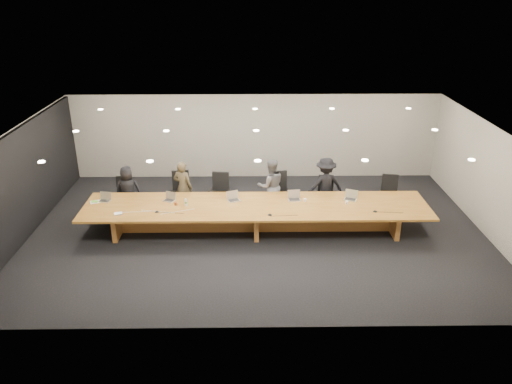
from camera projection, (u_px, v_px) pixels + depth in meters
ground at (256, 231)px, 13.30m from camera, size 12.00×12.00×0.00m
back_wall at (254, 137)px, 16.42m from camera, size 12.00×0.02×2.80m
left_wall_panel at (23, 185)px, 12.68m from camera, size 0.08×7.84×2.74m
conference_table at (256, 213)px, 13.09m from camera, size 9.00×1.80×0.75m
chair_far_left at (125, 195)px, 14.18m from camera, size 0.63×0.63×1.05m
chair_left at (181, 191)px, 14.28m from camera, size 0.65×0.65×1.16m
chair_mid_left at (219, 193)px, 14.19m from camera, size 0.66×0.66×1.15m
chair_mid_right at (280, 193)px, 14.13m from camera, size 0.71×0.71×1.20m
chair_right at (325, 194)px, 14.26m from camera, size 0.59×0.59×1.04m
chair_far_right at (389, 194)px, 14.20m from camera, size 0.66×0.66×1.09m
person_a at (128, 190)px, 14.02m from camera, size 0.77×0.59×1.42m
person_b at (183, 187)px, 14.06m from camera, size 0.65×0.54×1.54m
person_c at (271, 186)px, 14.08m from camera, size 0.88×0.75×1.60m
person_d at (325, 185)px, 14.18m from camera, size 1.14×0.81×1.60m
laptop_a at (104, 197)px, 13.19m from camera, size 0.33×0.26×0.23m
laptop_b at (169, 197)px, 13.22m from camera, size 0.35×0.31×0.23m
laptop_c at (234, 196)px, 13.22m from camera, size 0.38×0.34×0.25m
laptop_d at (295, 196)px, 13.25m from camera, size 0.35×0.26×0.26m
laptop_e at (351, 195)px, 13.28m from camera, size 0.39×0.34×0.26m
water_bottle at (186, 202)px, 12.93m from camera, size 0.07×0.07×0.19m
amber_mug at (176, 204)px, 12.99m from camera, size 0.09×0.09×0.09m
paper_cup_near at (305, 200)px, 13.21m from camera, size 0.08×0.08×0.08m
paper_cup_far at (347, 202)px, 13.06m from camera, size 0.08×0.08×0.09m
notepad at (95, 202)px, 13.18m from camera, size 0.30×0.27×0.01m
lime_gadget at (95, 202)px, 13.16m from camera, size 0.16×0.10×0.02m
av_box at (118, 214)px, 12.50m from camera, size 0.23×0.20×0.03m
mic_left at (157, 212)px, 12.62m from camera, size 0.14×0.14×0.03m
mic_center at (270, 214)px, 12.46m from camera, size 0.15×0.15×0.03m
mic_right at (375, 211)px, 12.65m from camera, size 0.15×0.15×0.03m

